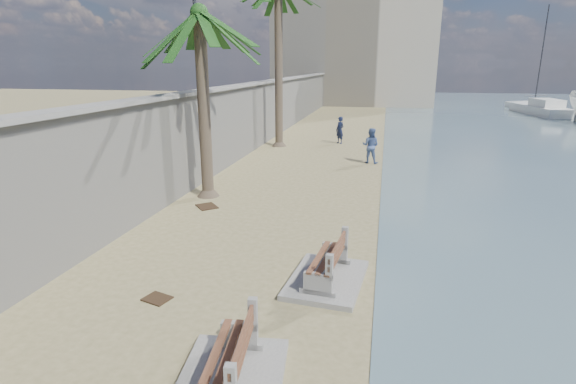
{
  "coord_description": "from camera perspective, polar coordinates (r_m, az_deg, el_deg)",
  "views": [
    {
      "loc": [
        2.0,
        -4.61,
        4.6
      ],
      "look_at": [
        -0.5,
        7.0,
        1.2
      ],
      "focal_mm": 28.0,
      "sensor_mm": 36.0,
      "label": 1
    }
  ],
  "objects": [
    {
      "name": "seawall",
      "position": [
        25.8,
        -4.19,
        9.59
      ],
      "size": [
        0.45,
        70.0,
        3.5
      ],
      "primitive_type": "cube",
      "color": "gray",
      "rests_on": "ground_plane"
    },
    {
      "name": "wall_cap",
      "position": [
        25.66,
        -4.27,
        13.58
      ],
      "size": [
        0.8,
        70.0,
        0.12
      ],
      "primitive_type": "cube",
      "color": "gray",
      "rests_on": "seawall"
    },
    {
      "name": "end_building",
      "position": [
        56.8,
        8.54,
        18.23
      ],
      "size": [
        18.0,
        12.0,
        14.0
      ],
      "primitive_type": "cube",
      "color": "#B7AA93",
      "rests_on": "ground_plane"
    },
    {
      "name": "bench_near",
      "position": [
        7.0,
        -7.57,
        -20.92
      ],
      "size": [
        1.8,
        2.42,
        0.94
      ],
      "color": "gray",
      "rests_on": "ground_plane"
    },
    {
      "name": "bench_far",
      "position": [
        9.88,
        4.98,
        -9.22
      ],
      "size": [
        1.72,
        2.36,
        0.93
      ],
      "color": "gray",
      "rests_on": "ground_plane"
    },
    {
      "name": "palm_mid",
      "position": [
        15.89,
        -11.21,
        21.18
      ],
      "size": [
        5.0,
        5.0,
        7.09
      ],
      "color": "brown",
      "rests_on": "ground_plane"
    },
    {
      "name": "streetlight",
      "position": [
        18.18,
        -11.8,
        22.12
      ],
      "size": [
        0.28,
        0.28,
        5.12
      ],
      "color": "#2D2D33",
      "rests_on": "wall_cap"
    },
    {
      "name": "person_a",
      "position": [
        27.09,
        6.62,
        8.05
      ],
      "size": [
        0.79,
        0.77,
        1.83
      ],
      "primitive_type": "imported",
      "rotation": [
        0.0,
        0.0,
        -0.72
      ],
      "color": "#141B38",
      "rests_on": "ground_plane"
    },
    {
      "name": "person_b",
      "position": [
        21.84,
        10.46,
        6.04
      ],
      "size": [
        1.02,
        0.87,
        1.86
      ],
      "primitive_type": "imported",
      "rotation": [
        0.0,
        0.0,
        2.93
      ],
      "color": "#465D92",
      "rests_on": "ground_plane"
    },
    {
      "name": "yacht_far",
      "position": [
        49.17,
        29.37,
        9.0
      ],
      "size": [
        3.57,
        8.58,
        1.5
      ],
      "primitive_type": null,
      "rotation": [
        0.0,
        0.0,
        1.72
      ],
      "color": "silver",
      "rests_on": "bay_water"
    },
    {
      "name": "sailboat_west",
      "position": [
        57.92,
        28.83,
        9.82
      ],
      "size": [
        6.69,
        5.33,
        10.71
      ],
      "color": "silver",
      "rests_on": "bay_water"
    },
    {
      "name": "debris_c",
      "position": [
        15.23,
        -10.26,
        -1.81
      ],
      "size": [
        0.92,
        0.93,
        0.03
      ],
      "primitive_type": "cube",
      "rotation": [
        0.0,
        0.0,
        5.43
      ],
      "color": "#382616",
      "rests_on": "ground_plane"
    },
    {
      "name": "debris_d",
      "position": [
        9.72,
        -16.29,
        -12.86
      ],
      "size": [
        0.62,
        0.55,
        0.03
      ],
      "primitive_type": "cube",
      "rotation": [
        0.0,
        0.0,
        5.99
      ],
      "color": "#382616",
      "rests_on": "ground_plane"
    }
  ]
}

